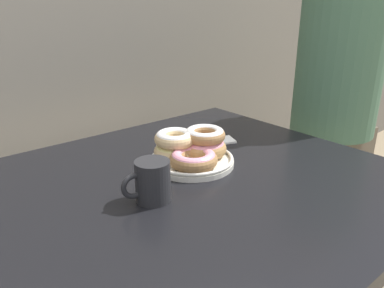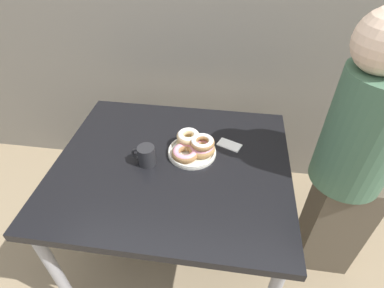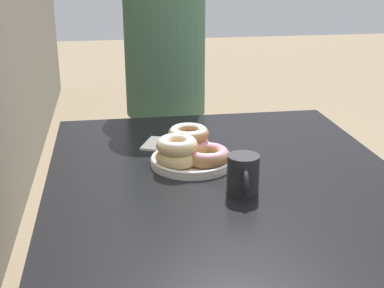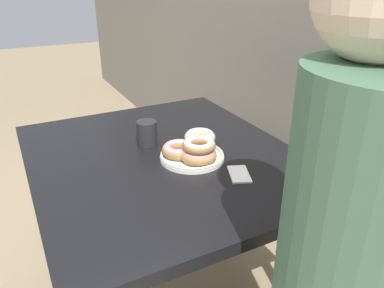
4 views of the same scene
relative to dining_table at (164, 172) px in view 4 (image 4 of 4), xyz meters
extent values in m
cube|color=black|center=(0.00, 0.00, 0.05)|extent=(1.09, 0.94, 0.04)
cylinder|color=#99999E|center=(-0.48, -0.41, -0.31)|extent=(0.05, 0.05, 0.70)
cylinder|color=#99999E|center=(-0.48, 0.41, -0.31)|extent=(0.05, 0.05, 0.70)
cylinder|color=#99999E|center=(0.48, 0.41, -0.31)|extent=(0.05, 0.05, 0.70)
cylinder|color=silver|center=(0.08, 0.08, 0.08)|extent=(0.23, 0.23, 0.01)
torus|color=silver|center=(0.08, 0.08, 0.09)|extent=(0.23, 0.23, 0.01)
torus|color=#B2844C|center=(0.13, 0.08, 0.11)|extent=(0.17, 0.17, 0.04)
torus|color=pink|center=(0.13, 0.08, 0.12)|extent=(0.16, 0.16, 0.03)
torus|color=#D6B27A|center=(0.06, 0.12, 0.11)|extent=(0.12, 0.12, 0.04)
torus|color=#E0D17F|center=(0.06, 0.12, 0.11)|extent=(0.11, 0.11, 0.03)
torus|color=#9E7042|center=(0.06, 0.04, 0.11)|extent=(0.18, 0.18, 0.04)
torus|color=pink|center=(0.06, 0.04, 0.11)|extent=(0.17, 0.17, 0.03)
torus|color=#9E7042|center=(0.13, 0.08, 0.15)|extent=(0.14, 0.14, 0.03)
torus|color=white|center=(0.13, 0.08, 0.15)|extent=(0.13, 0.13, 0.03)
torus|color=#D6B27A|center=(0.06, 0.12, 0.14)|extent=(0.12, 0.12, 0.04)
torus|color=white|center=(0.06, 0.12, 0.15)|extent=(0.11, 0.11, 0.03)
cylinder|color=#232326|center=(-0.11, -0.02, 0.12)|extent=(0.08, 0.08, 0.10)
cylinder|color=#382114|center=(-0.11, -0.02, 0.16)|extent=(0.06, 0.06, 0.00)
torus|color=#232326|center=(-0.16, -0.01, 0.12)|extent=(0.06, 0.02, 0.06)
cylinder|color=#42664C|center=(0.80, 0.07, 0.29)|extent=(0.31, 0.31, 0.54)
cube|color=white|center=(0.26, 0.16, 0.08)|extent=(0.13, 0.10, 0.01)
camera|label=1|loc=(-0.53, -0.65, 0.49)|focal=35.00mm
camera|label=2|loc=(0.23, -0.98, 1.04)|focal=28.00mm
camera|label=3|loc=(-1.28, 0.29, 0.64)|focal=50.00mm
camera|label=4|loc=(1.15, -0.48, 0.69)|focal=35.00mm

